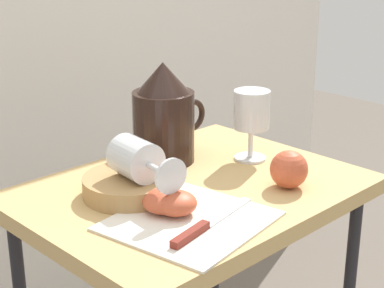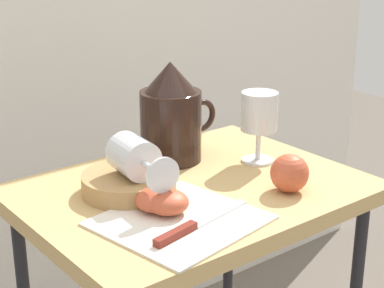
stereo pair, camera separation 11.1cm
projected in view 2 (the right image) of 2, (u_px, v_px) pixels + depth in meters
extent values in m
cube|color=silver|center=(39.00, 27.00, 1.50)|extent=(2.40, 0.03, 1.80)
cube|color=tan|center=(192.00, 194.00, 1.14)|extent=(0.60, 0.45, 0.03)
cylinder|color=black|center=(228.00, 272.00, 1.55)|extent=(0.02, 0.02, 0.66)
cube|color=silver|center=(180.00, 221.00, 1.00)|extent=(0.27, 0.25, 0.00)
cylinder|color=#AD8451|center=(129.00, 183.00, 1.10)|extent=(0.17, 0.17, 0.03)
cylinder|color=black|center=(171.00, 126.00, 1.24)|extent=(0.12, 0.12, 0.14)
cylinder|color=#B23819|center=(171.00, 140.00, 1.25)|extent=(0.11, 0.11, 0.08)
cone|color=black|center=(170.00, 77.00, 1.21)|extent=(0.10, 0.10, 0.06)
torus|color=black|center=(202.00, 116.00, 1.29)|extent=(0.07, 0.01, 0.07)
cylinder|color=silver|center=(258.00, 160.00, 1.25)|extent=(0.06, 0.06, 0.00)
cylinder|color=silver|center=(258.00, 145.00, 1.24)|extent=(0.01, 0.01, 0.06)
cylinder|color=silver|center=(259.00, 111.00, 1.22)|extent=(0.07, 0.07, 0.08)
cylinder|color=#B23819|center=(259.00, 120.00, 1.23)|extent=(0.06, 0.06, 0.04)
cylinder|color=silver|center=(133.00, 156.00, 1.08)|extent=(0.08, 0.08, 0.07)
cylinder|color=silver|center=(153.00, 169.00, 1.02)|extent=(0.02, 0.06, 0.01)
cylinder|color=silver|center=(163.00, 175.00, 1.00)|extent=(0.06, 0.01, 0.06)
ellipsoid|color=#C15133|center=(156.00, 200.00, 1.03)|extent=(0.07, 0.07, 0.04)
ellipsoid|color=#C15133|center=(168.00, 202.00, 1.02)|extent=(0.07, 0.07, 0.04)
sphere|color=#C15133|center=(290.00, 173.00, 1.10)|extent=(0.07, 0.07, 0.07)
cube|color=silver|center=(220.00, 213.00, 1.02)|extent=(0.13, 0.04, 0.00)
cube|color=maroon|center=(176.00, 234.00, 0.94)|extent=(0.09, 0.03, 0.01)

